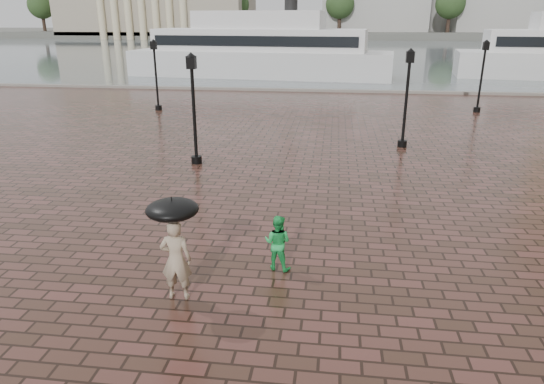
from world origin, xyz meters
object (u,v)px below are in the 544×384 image
Objects in this scene: child_pedestrian at (278,243)px; ferry_near at (260,50)px; street_lamps at (313,86)px; adult_pedestrian at (176,260)px.

ferry_near is (-6.70, 41.05, 1.97)m from child_pedestrian.
street_lamps is 0.78× the size of ferry_near.
street_lamps is 25.76m from ferry_near.
street_lamps is at bearing -100.84° from adult_pedestrian.
street_lamps reaches higher than adult_pedestrian.
adult_pedestrian is 0.07× the size of ferry_near.
child_pedestrian is 0.05× the size of ferry_near.
ferry_near is at bearing -67.47° from child_pedestrian.
ferry_near is at bearing -88.06° from adult_pedestrian.
adult_pedestrian is 1.33× the size of child_pedestrian.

